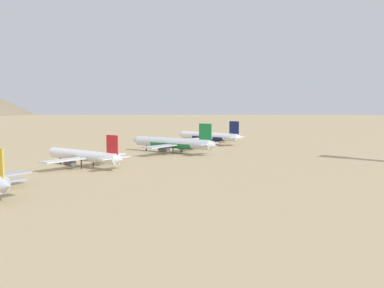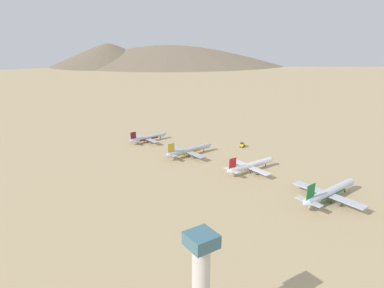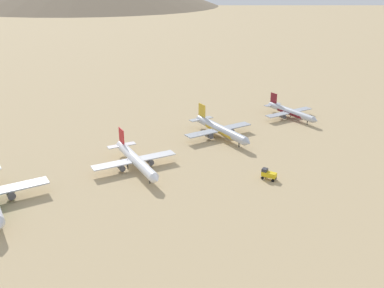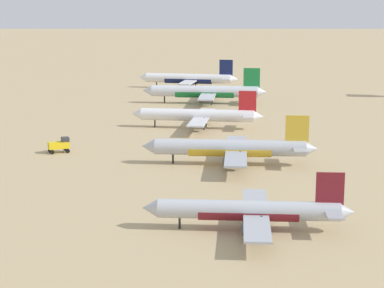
{
  "view_description": "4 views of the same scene",
  "coord_description": "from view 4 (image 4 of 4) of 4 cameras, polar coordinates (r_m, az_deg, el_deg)",
  "views": [
    {
      "loc": [
        -118.48,
        88.99,
        20.97
      ],
      "look_at": [
        4.44,
        -58.83,
        3.56
      ],
      "focal_mm": 39.57,
      "sensor_mm": 36.0,
      "label": 1
    },
    {
      "loc": [
        -136.75,
        -139.28,
        77.9
      ],
      "look_at": [
        -3.82,
        58.13,
        4.37
      ],
      "focal_mm": 31.87,
      "sensor_mm": 36.0,
      "label": 2
    },
    {
      "loc": [
        143.75,
        -45.06,
        69.2
      ],
      "look_at": [
        3.36,
        25.43,
        6.8
      ],
      "focal_mm": 40.3,
      "sensor_mm": 36.0,
      "label": 3
    },
    {
      "loc": [
        -29.76,
        202.01,
        37.27
      ],
      "look_at": [
        -3.71,
        46.89,
        4.41
      ],
      "focal_mm": 63.2,
      "sensor_mm": 36.0,
      "label": 4
    }
  ],
  "objects": [
    {
      "name": "service_truck",
      "position": [
        174.59,
        -11.1,
        -0.05
      ],
      "size": [
        5.69,
        4.93,
        3.9
      ],
      "color": "yellow",
      "rests_on": "ground"
    },
    {
      "name": "ground_plane",
      "position": [
        207.56,
        1.14,
        1.45
      ],
      "size": [
        1800.0,
        1800.0,
        0.0
      ],
      "primitive_type": "plane",
      "color": "tan"
    },
    {
      "name": "parked_jet_2",
      "position": [
        204.78,
        0.57,
        2.43
      ],
      "size": [
        40.36,
        32.72,
        11.65
      ],
      "color": "white",
      "rests_on": "ground"
    },
    {
      "name": "parked_jet_4",
      "position": [
        113.32,
        4.92,
        -5.64
      ],
      "size": [
        35.47,
        28.88,
        10.22
      ],
      "color": "#B2B7C1",
      "rests_on": "ground"
    },
    {
      "name": "parked_jet_3",
      "position": [
        158.42,
        3.33,
        -0.36
      ],
      "size": [
        41.4,
        33.71,
        11.93
      ],
      "color": "#B2B7C1",
      "rests_on": "ground"
    },
    {
      "name": "parked_jet_1",
      "position": [
        255.62,
        1.15,
        4.43
      ],
      "size": [
        47.09,
        38.3,
        13.57
      ],
      "color": "silver",
      "rests_on": "ground"
    },
    {
      "name": "parked_jet_0",
      "position": [
        301.89,
        -0.24,
        5.53
      ],
      "size": [
        45.0,
        36.5,
        12.99
      ],
      "color": "white",
      "rests_on": "ground"
    }
  ]
}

